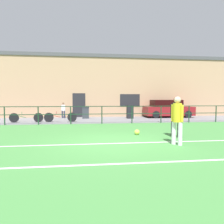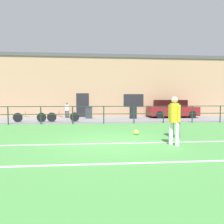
% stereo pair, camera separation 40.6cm
% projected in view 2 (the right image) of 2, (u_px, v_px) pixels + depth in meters
% --- Properties ---
extents(ground, '(60.00, 44.00, 0.04)m').
position_uv_depth(ground, '(112.00, 143.00, 7.91)').
color(ground, '#478C42').
extents(field_line_touchline, '(36.00, 0.11, 0.00)m').
position_uv_depth(field_line_touchline, '(113.00, 143.00, 7.70)').
color(field_line_touchline, white).
rests_on(field_line_touchline, ground).
extents(field_line_hash, '(36.00, 0.11, 0.00)m').
position_uv_depth(field_line_hash, '(122.00, 163.00, 5.30)').
color(field_line_hash, white).
rests_on(field_line_hash, ground).
extents(pavement_strip, '(48.00, 5.00, 0.02)m').
position_uv_depth(pavement_strip, '(102.00, 120.00, 16.35)').
color(pavement_strip, slate).
rests_on(pavement_strip, ground).
extents(perimeter_fence, '(36.07, 0.07, 1.15)m').
position_uv_depth(perimeter_fence, '(104.00, 112.00, 13.82)').
color(perimeter_fence, '#193823').
rests_on(perimeter_fence, ground).
extents(clubhouse_facade, '(28.00, 2.56, 5.54)m').
position_uv_depth(clubhouse_facade, '(100.00, 86.00, 19.86)').
color(clubhouse_facade, tan).
rests_on(clubhouse_facade, ground).
extents(player_goalkeeper, '(0.42, 0.30, 1.70)m').
position_uv_depth(player_goalkeeper, '(175.00, 115.00, 8.79)').
color(player_goalkeeper, black).
rests_on(player_goalkeeper, ground).
extents(player_striker, '(0.31, 0.40, 1.69)m').
position_uv_depth(player_striker, '(174.00, 118.00, 7.33)').
color(player_striker, white).
rests_on(player_striker, ground).
extents(soccer_ball_spare, '(0.23, 0.23, 0.23)m').
position_uv_depth(soccer_ball_spare, '(136.00, 132.00, 9.53)').
color(soccer_ball_spare, '#E5E04C').
rests_on(soccer_ball_spare, ground).
extents(spectator_child, '(0.33, 0.22, 1.28)m').
position_uv_depth(spectator_child, '(67.00, 109.00, 17.81)').
color(spectator_child, '#232D4C').
rests_on(spectator_child, pavement_strip).
extents(parked_car_red, '(4.13, 1.90, 1.50)m').
position_uv_depth(parked_car_red, '(172.00, 109.00, 18.28)').
color(parked_car_red, maroon).
rests_on(parked_car_red, pavement_strip).
extents(bicycle_parked_0, '(2.22, 0.04, 0.74)m').
position_uv_depth(bicycle_parked_0, '(63.00, 117.00, 14.79)').
color(bicycle_parked_0, black).
rests_on(bicycle_parked_0, pavement_strip).
extents(bicycle_parked_1, '(2.23, 0.04, 0.74)m').
position_uv_depth(bicycle_parked_1, '(30.00, 117.00, 14.58)').
color(bicycle_parked_1, black).
rests_on(bicycle_parked_1, pavement_strip).
extents(trash_bin_0, '(0.57, 0.48, 0.94)m').
position_uv_depth(trash_bin_0, '(89.00, 113.00, 17.37)').
color(trash_bin_0, '#33383D').
rests_on(trash_bin_0, pavement_strip).
extents(trash_bin_1, '(0.54, 0.46, 1.07)m').
position_uv_depth(trash_bin_1, '(133.00, 112.00, 17.23)').
color(trash_bin_1, black).
rests_on(trash_bin_1, pavement_strip).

